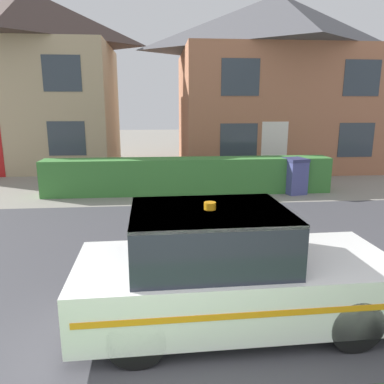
{
  "coord_description": "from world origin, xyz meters",
  "views": [
    {
      "loc": [
        0.02,
        -1.92,
        2.73
      ],
      "look_at": [
        0.66,
        5.19,
        1.05
      ],
      "focal_mm": 35.0,
      "sensor_mm": 36.0,
      "label": 1
    }
  ],
  "objects_px": {
    "house_left": "(34,80)",
    "wheelie_bin": "(295,176)",
    "house_right": "(275,81)",
    "police_car": "(228,271)"
  },
  "relations": [
    {
      "from": "house_right",
      "to": "wheelie_bin",
      "type": "relative_size",
      "value": 7.85
    },
    {
      "from": "police_car",
      "to": "house_left",
      "type": "bearing_deg",
      "value": 113.65
    },
    {
      "from": "wheelie_bin",
      "to": "house_left",
      "type": "bearing_deg",
      "value": 133.71
    },
    {
      "from": "house_right",
      "to": "police_car",
      "type": "bearing_deg",
      "value": -109.19
    },
    {
      "from": "house_left",
      "to": "house_right",
      "type": "height_order",
      "value": "house_left"
    },
    {
      "from": "house_left",
      "to": "wheelie_bin",
      "type": "xyz_separation_m",
      "value": [
        9.51,
        -6.28,
        -3.2
      ]
    },
    {
      "from": "police_car",
      "to": "wheelie_bin",
      "type": "relative_size",
      "value": 3.54
    },
    {
      "from": "wheelie_bin",
      "to": "house_right",
      "type": "bearing_deg",
      "value": 66.89
    },
    {
      "from": "house_left",
      "to": "house_right",
      "type": "relative_size",
      "value": 0.84
    },
    {
      "from": "house_right",
      "to": "wheelie_bin",
      "type": "xyz_separation_m",
      "value": [
        -1.07,
        -5.9,
        -3.18
      ]
    }
  ]
}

